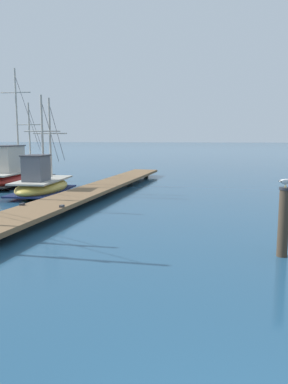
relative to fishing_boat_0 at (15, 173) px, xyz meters
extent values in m
cube|color=brown|center=(6.22, -4.35, -0.35)|extent=(3.58, 22.82, 0.16)
cylinder|color=#3D3023|center=(5.69, -11.16, -0.57)|extent=(0.36, 0.36, 0.29)
cylinder|color=#3D3023|center=(6.04, -6.62, -0.57)|extent=(0.36, 0.36, 0.29)
cylinder|color=#3D3023|center=(6.40, -2.08, -0.57)|extent=(0.36, 0.36, 0.29)
cylinder|color=#3D3023|center=(6.76, 2.45, -0.57)|extent=(0.36, 0.36, 0.29)
cylinder|color=#3D3023|center=(7.11, 6.99, -0.57)|extent=(0.36, 0.36, 0.29)
cube|color=#333338|center=(5.07, -8.82, -0.23)|extent=(0.14, 0.21, 0.08)
cube|color=#333338|center=(6.66, -8.95, -0.23)|extent=(0.14, 0.21, 0.08)
ellipsoid|color=#AD2823|center=(-0.01, 0.22, -0.28)|extent=(2.35, 7.49, 0.87)
cube|color=#B2AD9E|center=(-0.01, 0.22, 0.11)|extent=(2.07, 6.74, 0.08)
cube|color=black|center=(-0.01, 0.22, -0.48)|extent=(2.37, 7.34, 0.08)
cube|color=#B7B2A8|center=(0.02, -0.90, 0.92)|extent=(1.34, 2.08, 1.52)
cube|color=#3D3D42|center=(0.02, -0.90, 1.71)|extent=(1.45, 2.25, 0.06)
cylinder|color=#B2ADA3|center=(-0.01, 0.59, 3.28)|extent=(0.11, 0.11, 6.25)
cylinder|color=#B2ADA3|center=(-0.01, 0.59, 4.94)|extent=(1.95, 0.11, 0.06)
cylinder|color=#333338|center=(-0.06, 2.28, 3.59)|extent=(0.10, 3.24, 4.62)
cylinder|color=#B2ADA3|center=(-0.05, 2.26, 2.32)|extent=(0.11, 0.11, 4.33)
cylinder|color=#B2ADA3|center=(-0.05, 2.26, 3.04)|extent=(1.95, 0.11, 0.06)
cylinder|color=#333338|center=(-0.08, 3.43, 2.53)|extent=(0.08, 2.25, 3.20)
ellipsoid|color=gold|center=(3.53, -3.74, -0.31)|extent=(2.29, 4.68, 0.82)
cube|color=#B2AD9E|center=(3.53, -3.74, 0.06)|extent=(2.02, 4.21, 0.08)
cube|color=#19234C|center=(3.53, -3.74, -0.49)|extent=(2.30, 4.59, 0.08)
cube|color=#565B66|center=(3.56, -4.43, 0.70)|extent=(1.03, 1.34, 1.21)
cube|color=#3D3D42|center=(3.56, -4.43, 1.34)|extent=(1.11, 1.44, 0.06)
cylinder|color=#B2ADA3|center=(3.52, -3.51, 2.20)|extent=(0.11, 0.11, 4.21)
cylinder|color=#B2ADA3|center=(3.52, -3.51, 2.51)|extent=(1.89, 0.14, 0.06)
cylinder|color=#333338|center=(3.48, -2.38, 2.41)|extent=(0.11, 2.19, 3.12)
cylinder|color=#B2ADA3|center=(3.48, -2.48, 2.18)|extent=(0.11, 0.11, 4.16)
cylinder|color=#B2ADA3|center=(3.48, -2.48, 2.41)|extent=(1.89, 0.14, 0.06)
cylinder|color=#333338|center=(3.43, -1.36, 2.39)|extent=(0.11, 2.17, 3.08)
cylinder|color=#3D3023|center=(13.67, -12.01, 0.15)|extent=(0.26, 0.26, 1.74)
cylinder|color=#28282D|center=(13.67, -12.01, 0.99)|extent=(0.30, 0.30, 0.06)
cylinder|color=gold|center=(13.66, -11.98, 1.06)|extent=(0.01, 0.01, 0.07)
cylinder|color=gold|center=(13.67, -12.03, 1.06)|extent=(0.01, 0.01, 0.07)
ellipsoid|color=white|center=(13.67, -12.01, 1.16)|extent=(0.30, 0.18, 0.13)
ellipsoid|color=silver|center=(13.63, -11.96, 1.17)|extent=(0.24, 0.09, 0.09)
ellipsoid|color=#383838|center=(13.53, -11.99, 1.17)|extent=(0.07, 0.04, 0.04)
ellipsoid|color=silver|center=(13.66, -12.07, 1.17)|extent=(0.24, 0.09, 0.09)
ellipsoid|color=#383838|center=(13.55, -12.09, 1.17)|extent=(0.07, 0.04, 0.04)
cone|color=white|center=(13.52, -12.04, 1.16)|extent=(0.09, 0.09, 0.07)
camera|label=1|loc=(11.77, -21.44, 2.24)|focal=34.92mm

